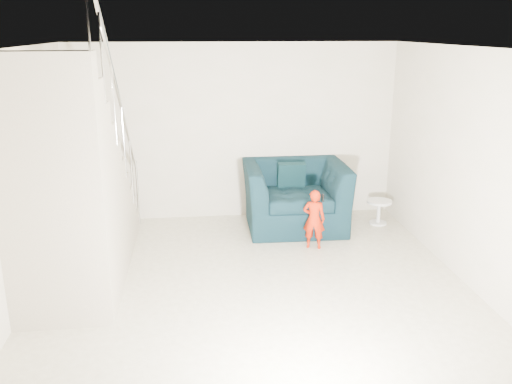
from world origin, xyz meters
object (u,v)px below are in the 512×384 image
Objects in this scene: side_table at (379,208)px; armchair at (295,195)px; toddler at (314,219)px; staircase at (75,207)px.

armchair is at bearing 177.62° from side_table.
toddler reaches higher than side_table.
toddler is 0.23× the size of staircase.
side_table is (1.30, -0.05, -0.23)m from armchair.
staircase is (-4.15, -1.54, 0.69)m from side_table.
armchair is 0.41× the size of staircase.
toddler is at bearing -146.04° from side_table.
armchair reaches higher than toddler.
side_table is (1.20, 0.81, -0.16)m from toddler.
staircase is at bearing -149.68° from armchair.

